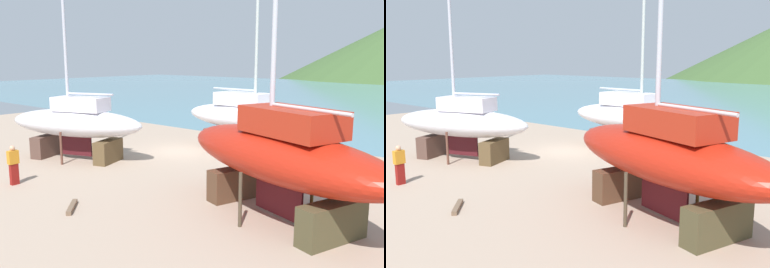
# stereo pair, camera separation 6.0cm
# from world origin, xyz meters

# --- Properties ---
(ground_plane) EXTENTS (47.21, 47.21, 0.00)m
(ground_plane) POSITION_xyz_m (0.00, -5.66, 0.00)
(ground_plane) COLOR tan
(sailboat_mid_port) EXTENTS (8.16, 4.84, 11.29)m
(sailboat_mid_port) POSITION_xyz_m (-2.85, -5.01, 1.95)
(sailboat_mid_port) COLOR brown
(sailboat_mid_port) RESTS_ON ground
(sailboat_small_center) EXTENTS (9.67, 5.66, 15.39)m
(sailboat_small_center) POSITION_xyz_m (9.51, -5.41, 2.19)
(sailboat_small_center) COLOR #523623
(sailboat_small_center) RESTS_ON ground
(sailboat_large_starboard) EXTENTS (8.86, 3.06, 13.11)m
(sailboat_large_starboard) POSITION_xyz_m (2.87, 2.70, 1.98)
(sailboat_large_starboard) COLOR brown
(sailboat_large_starboard) RESTS_ON ground
(worker) EXTENTS (0.26, 0.45, 1.71)m
(worker) POSITION_xyz_m (-0.95, -9.43, 0.89)
(worker) COLOR maroon
(worker) RESTS_ON ground
(barrel_tar_black) EXTENTS (0.72, 0.72, 0.80)m
(barrel_tar_black) POSITION_xyz_m (11.45, -0.66, 0.40)
(barrel_tar_black) COLOR brown
(barrel_tar_black) RESTS_ON ground
(timber_plank_near) EXTENTS (1.12, 1.07, 0.15)m
(timber_plank_near) POSITION_xyz_m (3.49, -9.55, 0.07)
(timber_plank_near) COLOR brown
(timber_plank_near) RESTS_ON ground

